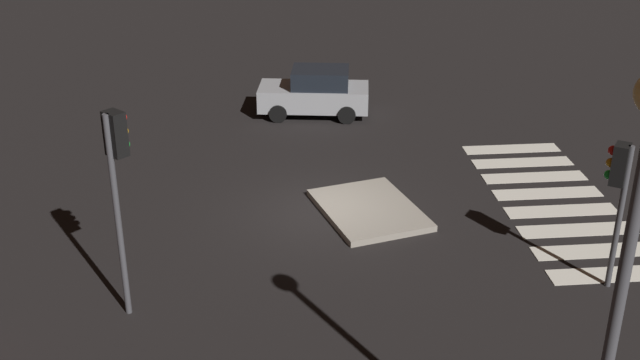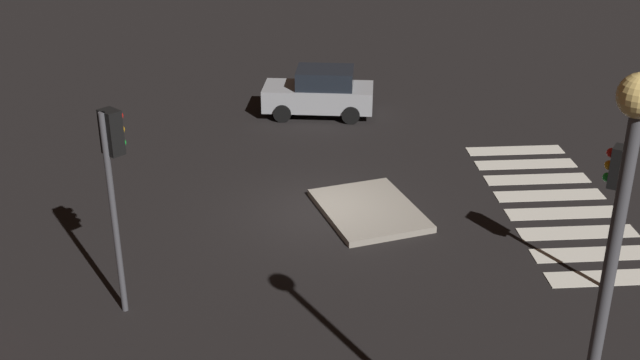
{
  "view_description": "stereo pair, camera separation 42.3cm",
  "coord_description": "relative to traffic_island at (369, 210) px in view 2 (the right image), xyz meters",
  "views": [
    {
      "loc": [
        -19.99,
        1.85,
        10.28
      ],
      "look_at": [
        0.0,
        0.0,
        1.0
      ],
      "focal_mm": 44.71,
      "sensor_mm": 36.0,
      "label": 1
    },
    {
      "loc": [
        -20.02,
        1.43,
        10.28
      ],
      "look_at": [
        0.0,
        0.0,
        1.0
      ],
      "focal_mm": 44.71,
      "sensor_mm": 36.0,
      "label": 2
    }
  ],
  "objects": [
    {
      "name": "traffic_island",
      "position": [
        0.0,
        0.0,
        0.0
      ],
      "size": [
        3.92,
        3.33,
        0.18
      ],
      "color": "gray",
      "rests_on": "ground"
    },
    {
      "name": "traffic_light_south",
      "position": [
        -4.22,
        -4.99,
        2.64
      ],
      "size": [
        0.54,
        0.53,
        3.61
      ],
      "rotation": [
        0.0,
        0.0,
        0.97
      ],
      "color": "#47474C",
      "rests_on": "ground"
    },
    {
      "name": "car_silver",
      "position": [
        8.15,
        0.81,
        0.78
      ],
      "size": [
        2.37,
        4.26,
        1.78
      ],
      "rotation": [
        0.0,
        0.0,
        1.42
      ],
      "color": "#9EA0A5",
      "rests_on": "ground"
    },
    {
      "name": "crosswalk_near",
      "position": [
        0.17,
        -5.45,
        -0.08
      ],
      "size": [
        8.75,
        3.2,
        0.02
      ],
      "color": "silver",
      "rests_on": "ground"
    },
    {
      "name": "street_lamp",
      "position": [
        -11.23,
        -1.59,
        5.06
      ],
      "size": [
        0.56,
        0.56,
        7.54
      ],
      "color": "#47474C",
      "rests_on": "ground"
    },
    {
      "name": "traffic_light_west",
      "position": [
        -4.29,
        6.05,
        3.51
      ],
      "size": [
        0.54,
        0.54,
        4.77
      ],
      "rotation": [
        0.0,
        0.0,
        -0.81
      ],
      "color": "#47474C",
      "rests_on": "ground"
    },
    {
      "name": "ground_plane",
      "position": [
        0.17,
        1.38,
        -0.09
      ],
      "size": [
        80.0,
        80.0,
        0.0
      ],
      "primitive_type": "plane",
      "color": "black"
    }
  ]
}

